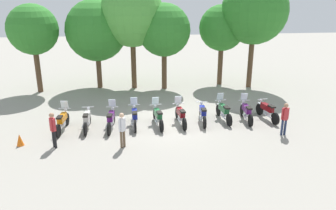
# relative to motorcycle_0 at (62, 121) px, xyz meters

# --- Properties ---
(ground_plane) EXTENTS (80.00, 80.00, 0.00)m
(ground_plane) POSITION_rel_motorcycle_0_xyz_m (5.33, 0.15, -0.52)
(ground_plane) COLOR gray
(motorcycle_0) EXTENTS (0.62, 2.19, 1.37)m
(motorcycle_0) POSITION_rel_motorcycle_0_xyz_m (0.00, 0.00, 0.00)
(motorcycle_0) COLOR black
(motorcycle_0) RESTS_ON ground_plane
(motorcycle_1) EXTENTS (0.62, 2.19, 0.99)m
(motorcycle_1) POSITION_rel_motorcycle_0_xyz_m (1.18, 0.08, -0.01)
(motorcycle_1) COLOR black
(motorcycle_1) RESTS_ON ground_plane
(motorcycle_2) EXTENTS (0.63, 2.19, 1.37)m
(motorcycle_2) POSITION_rel_motorcycle_0_xyz_m (2.37, -0.05, 0.00)
(motorcycle_2) COLOR black
(motorcycle_2) RESTS_ON ground_plane
(motorcycle_3) EXTENTS (0.62, 2.19, 1.37)m
(motorcycle_3) POSITION_rel_motorcycle_0_xyz_m (3.55, 0.15, 0.00)
(motorcycle_3) COLOR black
(motorcycle_3) RESTS_ON ground_plane
(motorcycle_4) EXTENTS (0.62, 2.19, 1.37)m
(motorcycle_4) POSITION_rel_motorcycle_0_xyz_m (4.73, 0.05, 0.00)
(motorcycle_4) COLOR black
(motorcycle_4) RESTS_ON ground_plane
(motorcycle_5) EXTENTS (0.62, 2.19, 1.37)m
(motorcycle_5) POSITION_rel_motorcycle_0_xyz_m (5.92, 0.09, 0.00)
(motorcycle_5) COLOR black
(motorcycle_5) RESTS_ON ground_plane
(motorcycle_6) EXTENTS (0.62, 2.19, 0.99)m
(motorcycle_6) POSITION_rel_motorcycle_0_xyz_m (7.11, 0.19, -0.01)
(motorcycle_6) COLOR black
(motorcycle_6) RESTS_ON ground_plane
(motorcycle_7) EXTENTS (0.62, 2.19, 1.37)m
(motorcycle_7) POSITION_rel_motorcycle_0_xyz_m (8.29, 0.37, 0.00)
(motorcycle_7) COLOR black
(motorcycle_7) RESTS_ON ground_plane
(motorcycle_8) EXTENTS (0.62, 2.19, 1.37)m
(motorcycle_8) POSITION_rel_motorcycle_0_xyz_m (9.48, 0.18, 0.00)
(motorcycle_8) COLOR black
(motorcycle_8) RESTS_ON ground_plane
(motorcycle_9) EXTENTS (0.62, 2.18, 0.99)m
(motorcycle_9) POSITION_rel_motorcycle_0_xyz_m (10.66, 0.23, -0.01)
(motorcycle_9) COLOR black
(motorcycle_9) RESTS_ON ground_plane
(person_0) EXTENTS (0.29, 0.38, 1.62)m
(person_0) POSITION_rel_motorcycle_0_xyz_m (-0.02, -1.89, 0.42)
(person_0) COLOR black
(person_0) RESTS_ON ground_plane
(person_1) EXTENTS (0.34, 0.34, 1.61)m
(person_1) POSITION_rel_motorcycle_0_xyz_m (2.96, -2.26, 0.42)
(person_1) COLOR brown
(person_1) RESTS_ON ground_plane
(person_2) EXTENTS (0.41, 0.24, 1.60)m
(person_2) POSITION_rel_motorcycle_0_xyz_m (10.60, -1.86, 0.41)
(person_2) COLOR #232D4C
(person_2) RESTS_ON ground_plane
(tree_0) EXTENTS (3.32, 3.32, 5.92)m
(tree_0) POSITION_rel_motorcycle_0_xyz_m (-2.79, 7.31, 3.71)
(tree_0) COLOR brown
(tree_0) RESTS_ON ground_plane
(tree_1) EXTENTS (4.25, 4.25, 6.21)m
(tree_1) POSITION_rel_motorcycle_0_xyz_m (1.25, 7.96, 3.56)
(tree_1) COLOR brown
(tree_1) RESTS_ON ground_plane
(tree_2) EXTENTS (4.40, 4.40, 7.36)m
(tree_2) POSITION_rel_motorcycle_0_xyz_m (3.74, 7.54, 4.62)
(tree_2) COLOR brown
(tree_2) RESTS_ON ground_plane
(tree_3) EXTENTS (3.62, 3.62, 5.95)m
(tree_3) POSITION_rel_motorcycle_0_xyz_m (5.88, 7.11, 3.60)
(tree_3) COLOR brown
(tree_3) RESTS_ON ground_plane
(tree_4) EXTENTS (3.29, 3.29, 5.82)m
(tree_4) POSITION_rel_motorcycle_0_xyz_m (10.14, 7.75, 3.63)
(tree_4) COLOR brown
(tree_4) RESTS_ON ground_plane
(tree_5) EXTENTS (4.55, 4.55, 7.65)m
(tree_5) POSITION_rel_motorcycle_0_xyz_m (12.06, 6.73, 4.84)
(tree_5) COLOR brown
(tree_5) RESTS_ON ground_plane
(traffic_cone) EXTENTS (0.32, 0.32, 0.55)m
(traffic_cone) POSITION_rel_motorcycle_0_xyz_m (-1.61, -1.50, -0.24)
(traffic_cone) COLOR orange
(traffic_cone) RESTS_ON ground_plane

